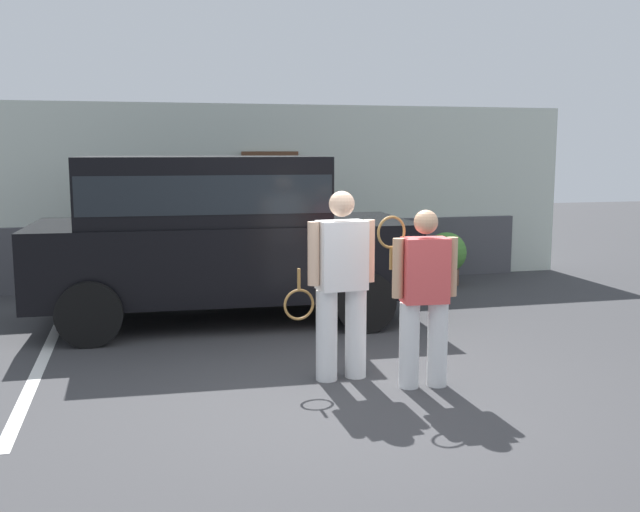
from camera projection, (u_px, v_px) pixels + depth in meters
name	position (u px, v px, depth m)	size (l,w,h in m)	color
ground_plane	(358.00, 391.00, 6.50)	(40.00, 40.00, 0.00)	#38383A
parking_stripe_0	(40.00, 365.00, 7.26)	(0.12, 4.40, 0.01)	silver
house_frontage	(257.00, 200.00, 11.70)	(10.52, 0.40, 2.84)	silver
parked_suv	(216.00, 230.00, 9.05)	(4.67, 2.31, 2.05)	black
tennis_player_man	(341.00, 283.00, 6.74)	(0.91, 0.31, 1.76)	white
tennis_player_woman	(424.00, 295.00, 6.52)	(0.74, 0.28, 1.61)	white
potted_plant_by_porch	(446.00, 256.00, 11.54)	(0.64, 0.64, 0.84)	brown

